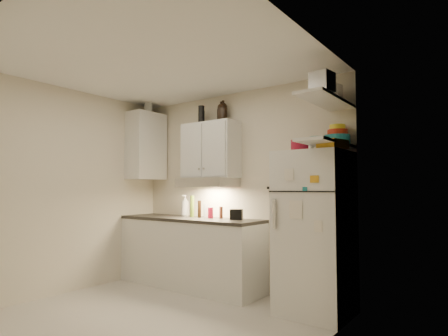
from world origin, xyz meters
The scene contains 36 objects.
floor centered at (0.00, 0.00, -0.01)m, with size 3.20×3.00×0.02m, color beige.
ceiling centered at (0.00, 0.00, 2.61)m, with size 3.20×3.00×0.02m, color white.
back_wall centered at (0.00, 1.51, 1.30)m, with size 3.20×0.02×2.60m, color beige.
left_wall centered at (-1.61, 0.00, 1.30)m, with size 0.02×3.00×2.60m, color beige.
right_wall centered at (1.61, 0.00, 1.30)m, with size 0.02×3.00×2.60m, color beige.
base_cabinet centered at (-0.55, 1.20, 0.44)m, with size 2.10×0.60×0.88m, color white.
countertop centered at (-0.55, 1.20, 0.90)m, with size 2.10×0.62×0.04m, color #2B2825.
upper_cabinet centered at (-0.30, 1.33, 1.83)m, with size 0.80×0.33×0.75m, color white.
side_cabinet centered at (-1.44, 1.20, 1.95)m, with size 0.33×0.55×1.00m, color white.
range_hood centered at (-0.30, 1.27, 1.39)m, with size 0.76×0.46×0.12m, color silver.
fridge centered at (1.25, 1.16, 0.85)m, with size 0.70×0.68×1.70m, color silver.
shelf_hi centered at (1.45, 1.02, 2.20)m, with size 0.30×0.95×0.03m, color white.
shelf_lo centered at (1.45, 1.02, 1.76)m, with size 0.30×0.95×0.03m, color white.
knife_strip centered at (0.70, 1.49, 1.32)m, with size 0.42×0.02×0.03m, color black.
dutch_oven centered at (1.13, 1.12, 1.77)m, with size 0.23×0.23×0.13m, color maroon.
book_stack centered at (1.53, 0.97, 1.74)m, with size 0.21×0.26×0.09m, color orange.
spice_jar centered at (1.27, 1.05, 1.74)m, with size 0.05×0.05×0.09m, color silver.
stock_pot centered at (1.39, 1.30, 2.31)m, with size 0.27×0.27×0.20m, color silver.
tin_a centered at (1.44, 0.88, 2.31)m, with size 0.18×0.17×0.18m, color #AAAAAD.
tin_b centered at (1.52, 0.74, 2.31)m, with size 0.19×0.19×0.19m, color #AAAAAD.
bowl_teal centered at (1.44, 1.35, 1.83)m, with size 0.27×0.27×0.11m, color #177381.
bowl_orange centered at (1.43, 1.39, 1.92)m, with size 0.22×0.22×0.07m, color red.
bowl_yellow centered at (1.43, 1.39, 1.98)m, with size 0.17×0.17×0.05m, color yellow.
plates centered at (1.38, 0.98, 1.80)m, with size 0.21×0.21×0.05m, color #177381.
growler_a centered at (-0.17, 1.40, 2.33)m, with size 0.11×0.11×0.27m, color black, non-canonical shape.
growler_b centered at (-0.13, 1.39, 2.34)m, with size 0.12×0.12×0.28m, color black, non-canonical shape.
thermos_a centered at (-0.42, 1.28, 2.32)m, with size 0.08×0.08×0.24m, color black.
thermos_b centered at (-0.51, 1.40, 2.30)m, with size 0.07×0.07×0.20m, color black.
side_jar centered at (-1.40, 1.20, 2.53)m, with size 0.12×0.12×0.16m, color silver.
soap_bottle centered at (-0.75, 1.32, 1.09)m, with size 0.13×0.13×0.34m, color white.
pepper_mill centered at (-0.11, 1.32, 1.00)m, with size 0.05×0.05×0.16m, color #602D1C.
oil_bottle centered at (-0.61, 1.31, 1.07)m, with size 0.06×0.06×0.29m, color #465E17.
vinegar_bottle centered at (-0.43, 1.26, 1.04)m, with size 0.05×0.05×0.23m, color black.
clear_bottle centered at (-0.36, 1.31, 1.01)m, with size 0.06×0.06×0.18m, color silver.
red_jar centered at (-0.24, 1.26, 0.99)m, with size 0.07×0.07×0.14m, color maroon.
caddy centered at (0.16, 1.29, 0.99)m, with size 0.15×0.11×0.13m, color black.
Camera 1 is at (2.85, -2.60, 1.30)m, focal length 30.00 mm.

